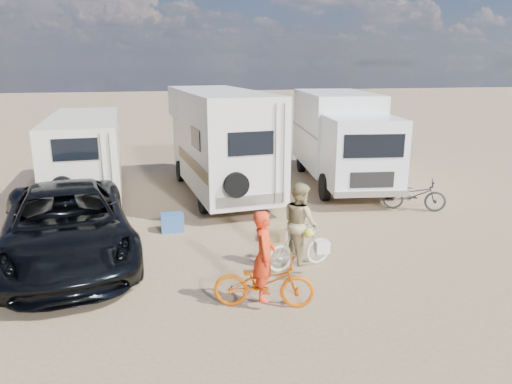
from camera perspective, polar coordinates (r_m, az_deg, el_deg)
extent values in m
plane|color=#987C5A|center=(10.42, 4.06, -9.60)|extent=(140.00, 140.00, 0.00)
imported|color=black|center=(11.59, -21.70, -3.67)|extent=(3.65, 6.33, 1.66)
imported|color=#CD5000|center=(8.87, 0.96, -10.71)|extent=(1.95, 1.12, 0.97)
imported|color=beige|center=(10.48, 5.21, -6.62)|extent=(1.65, 0.81, 0.96)
imported|color=red|center=(8.73, 0.97, -8.64)|extent=(0.55, 0.69, 1.67)
imported|color=tan|center=(10.34, 5.26, -4.57)|extent=(0.84, 0.98, 1.75)
imported|color=#262927|center=(15.27, 18.38, -0.30)|extent=(1.95, 1.41, 0.97)
cube|color=#2F5693|center=(12.96, -9.96, -3.60)|extent=(0.60, 0.44, 0.48)
cube|color=olive|center=(12.16, 2.42, -4.93)|extent=(0.55, 0.55, 0.36)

